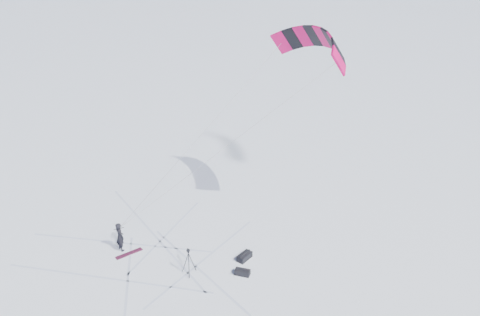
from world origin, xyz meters
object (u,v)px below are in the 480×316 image
object	(u,v)px
tripod	(189,258)
snowkiter	(121,250)
gear_bag_a	(245,256)
gear_bag_b	(242,272)
snowboard	(129,253)

from	to	relation	value
tripod	snowkiter	bearing A→B (deg)	116.38
tripod	gear_bag_a	bearing A→B (deg)	-13.35
tripod	gear_bag_a	size ratio (longest dim) A/B	1.48
gear_bag_b	snowkiter	bearing A→B (deg)	178.81
tripod	snowboard	bearing A→B (deg)	118.12
snowkiter	tripod	bearing A→B (deg)	-159.06
gear_bag_a	tripod	bearing A→B (deg)	149.89
snowkiter	gear_bag_a	xyz separation A→B (m)	(6.18, -2.92, 0.18)
snowboard	tripod	bearing A→B (deg)	-63.61
gear_bag_b	gear_bag_a	bearing A→B (deg)	101.86
snowboard	tripod	distance (m)	3.93
snowboard	gear_bag_a	bearing A→B (deg)	-42.18
snowkiter	gear_bag_a	size ratio (longest dim) A/B	1.72
snowkiter	gear_bag_b	world-z (taller)	snowkiter
snowkiter	gear_bag_b	size ratio (longest dim) A/B	1.98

